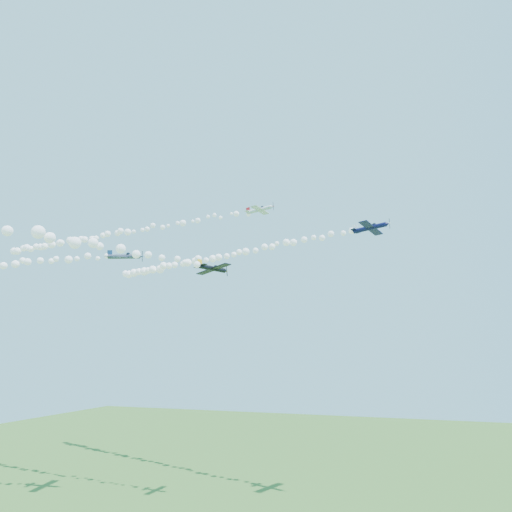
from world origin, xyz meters
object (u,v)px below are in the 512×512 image
(plane_white, at_px, (260,210))
(plane_black, at_px, (213,268))
(plane_grey, at_px, (125,257))
(plane_navy, at_px, (371,228))

(plane_white, height_order, plane_black, plane_white)
(plane_grey, relative_size, plane_black, 1.24)
(plane_navy, height_order, plane_grey, plane_navy)
(plane_navy, relative_size, plane_grey, 1.00)
(plane_navy, xyz_separation_m, plane_black, (-23.83, -23.18, -11.32))
(plane_white, bearing_deg, plane_grey, -166.19)
(plane_navy, distance_m, plane_black, 35.12)
(plane_white, height_order, plane_grey, plane_white)
(plane_white, distance_m, plane_grey, 29.28)
(plane_white, bearing_deg, plane_black, -97.95)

